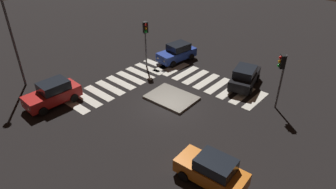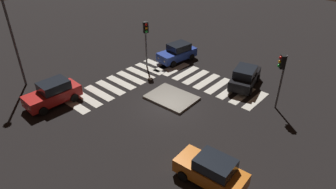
# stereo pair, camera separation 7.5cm
# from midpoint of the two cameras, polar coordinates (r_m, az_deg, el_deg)

# --- Properties ---
(ground_plane) EXTENTS (80.00, 80.00, 0.00)m
(ground_plane) POSITION_cam_midpoint_polar(r_m,az_deg,el_deg) (22.76, -0.09, -2.14)
(ground_plane) COLOR black
(traffic_island) EXTENTS (3.76, 2.89, 0.18)m
(traffic_island) POSITION_cam_midpoint_polar(r_m,az_deg,el_deg) (23.56, 0.57, -0.60)
(traffic_island) COLOR gray
(traffic_island) RESTS_ON ground
(car_orange) EXTENTS (3.99, 2.04, 1.70)m
(car_orange) POSITION_cam_midpoint_polar(r_m,az_deg,el_deg) (16.66, 8.15, -14.01)
(car_orange) COLOR orange
(car_orange) RESTS_ON ground
(car_blue) EXTENTS (2.27, 4.07, 1.70)m
(car_blue) POSITION_cam_midpoint_polar(r_m,az_deg,el_deg) (29.38, 1.65, 7.91)
(car_blue) COLOR #1E389E
(car_blue) RESTS_ON ground
(car_black) EXTENTS (2.58, 4.22, 1.74)m
(car_black) POSITION_cam_midpoint_polar(r_m,az_deg,el_deg) (25.69, 14.18, 3.25)
(car_black) COLOR black
(car_black) RESTS_ON ground
(car_red) EXTENTS (2.09, 4.17, 1.78)m
(car_red) POSITION_cam_midpoint_polar(r_m,az_deg,el_deg) (24.18, -20.99, 0.18)
(car_red) COLOR red
(car_red) RESTS_ON ground
(traffic_light_south) EXTENTS (0.53, 0.54, 4.24)m
(traffic_light_south) POSITION_cam_midpoint_polar(r_m,az_deg,el_deg) (22.37, 20.52, 4.57)
(traffic_light_south) COLOR #47474C
(traffic_light_south) RESTS_ON ground
(traffic_light_east) EXTENTS (0.53, 0.54, 4.33)m
(traffic_light_east) POSITION_cam_midpoint_polar(r_m,az_deg,el_deg) (27.21, -4.33, 11.40)
(traffic_light_east) COLOR #47474C
(traffic_light_east) RESTS_ON ground
(street_lamp) EXTENTS (0.56, 0.56, 8.28)m
(street_lamp) POSITION_cam_midpoint_polar(r_m,az_deg,el_deg) (26.12, -28.12, 12.31)
(street_lamp) COLOR #47474C
(street_lamp) RESTS_ON ground
(crosswalk_near) EXTENTS (9.90, 3.20, 0.02)m
(crosswalk_near) POSITION_cam_midpoint_polar(r_m,az_deg,el_deg) (26.18, 7.19, 2.49)
(crosswalk_near) COLOR silver
(crosswalk_near) RESTS_ON ground
(crosswalk_side) EXTENTS (3.20, 9.90, 0.02)m
(crosswalk_side) POSITION_cam_midpoint_polar(r_m,az_deg,el_deg) (26.10, -8.99, 2.24)
(crosswalk_side) COLOR silver
(crosswalk_side) RESTS_ON ground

